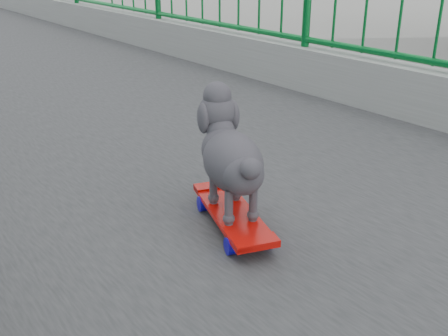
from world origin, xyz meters
TOP-DOWN VIEW (x-y plane):
  - skateboard at (-0.29, 2.69)m, footprint 0.31×0.53m
  - poodle at (-0.29, 2.71)m, footprint 0.29×0.45m

SIDE VIEW (x-z plane):
  - skateboard at x=-0.29m, z-range 7.02..7.09m
  - poodle at x=-0.29m, z-range 7.08..7.48m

